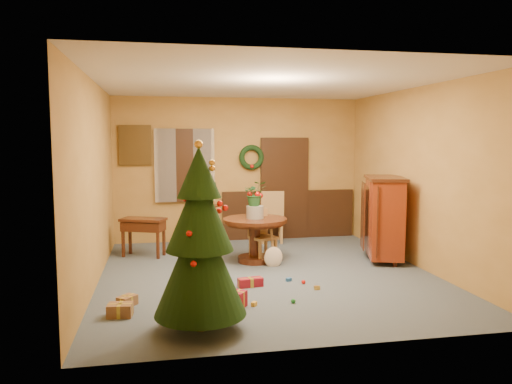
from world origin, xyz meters
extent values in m
plane|color=#36404F|center=(0.00, 0.00, 0.00)|extent=(5.50, 5.50, 0.00)
plane|color=silver|center=(0.00, 0.00, 2.90)|extent=(5.50, 5.50, 0.00)
plane|color=olive|center=(0.00, 2.75, 1.45)|extent=(5.00, 0.00, 5.00)
plane|color=olive|center=(0.00, -2.75, 1.45)|extent=(5.00, 0.00, 5.00)
plane|color=olive|center=(-2.50, 0.00, 1.45)|extent=(0.00, 5.50, 5.50)
plane|color=olive|center=(2.50, 0.00, 1.45)|extent=(0.00, 5.50, 5.50)
cube|color=black|center=(1.05, 2.71, 0.50)|extent=(2.80, 0.06, 1.00)
cube|color=black|center=(0.95, 2.70, 1.05)|extent=(1.00, 0.08, 2.10)
cube|color=white|center=(0.95, 2.73, 1.00)|extent=(0.80, 0.03, 1.90)
cube|color=black|center=(-1.10, 2.70, 1.55)|extent=(1.05, 0.08, 1.45)
cube|color=white|center=(-1.10, 2.73, 1.55)|extent=(0.88, 0.03, 1.25)
cube|color=white|center=(-1.48, 2.65, 1.55)|extent=(0.42, 0.02, 1.45)
cube|color=white|center=(-0.72, 2.65, 1.55)|extent=(0.42, 0.02, 1.45)
torus|color=black|center=(0.25, 2.67, 1.70)|extent=(0.51, 0.11, 0.51)
cube|color=#4C3819|center=(-2.05, 2.71, 1.95)|extent=(0.62, 0.05, 0.78)
cube|color=gray|center=(-2.05, 2.74, 1.95)|extent=(0.48, 0.02, 0.62)
cylinder|color=black|center=(-0.03, 0.81, 0.71)|extent=(1.08, 1.08, 0.06)
cylinder|color=black|center=(-0.03, 0.81, 0.66)|extent=(0.97, 0.97, 0.04)
cylinder|color=black|center=(-0.03, 0.81, 0.37)|extent=(0.17, 0.17, 0.60)
cylinder|color=black|center=(-0.03, 0.81, 0.05)|extent=(0.58, 0.58, 0.10)
cylinder|color=slate|center=(-0.03, 0.81, 0.85)|extent=(0.29, 0.29, 0.21)
imported|color=#1E4C23|center=(-0.03, 0.81, 1.16)|extent=(0.38, 0.33, 0.42)
cube|color=olive|center=(0.10, 0.82, 0.41)|extent=(0.49, 0.49, 0.05)
cube|color=olive|center=(0.05, 0.98, 0.66)|extent=(0.37, 0.17, 0.46)
cube|color=olive|center=(0.20, 1.02, 0.20)|extent=(0.05, 0.05, 0.39)
cube|color=olive|center=(-0.09, 0.91, 0.20)|extent=(0.05, 0.05, 0.39)
cube|color=olive|center=(0.30, 0.73, 0.20)|extent=(0.05, 0.05, 0.39)
cube|color=olive|center=(0.01, 0.62, 0.20)|extent=(0.05, 0.05, 0.39)
cube|color=olive|center=(0.60, 2.37, 0.49)|extent=(0.52, 0.52, 0.05)
cube|color=olive|center=(0.57, 2.16, 0.78)|extent=(0.46, 0.11, 0.54)
cube|color=olive|center=(0.40, 2.21, 0.23)|extent=(0.06, 0.06, 0.47)
cube|color=olive|center=(0.76, 2.16, 0.23)|extent=(0.06, 0.06, 0.47)
cube|color=olive|center=(0.45, 2.58, 0.23)|extent=(0.06, 0.06, 0.47)
cube|color=olive|center=(0.81, 2.52, 0.23)|extent=(0.06, 0.06, 0.47)
cylinder|color=black|center=(-0.67, 1.79, 0.42)|extent=(0.10, 0.10, 0.83)
cylinder|color=black|center=(-0.67, 1.79, 0.84)|extent=(0.33, 0.33, 0.03)
imported|color=#19471E|center=(-0.67, 1.79, 1.07)|extent=(0.28, 0.25, 0.42)
cylinder|color=#382111|center=(-1.19, -2.07, 0.11)|extent=(0.13, 0.13, 0.22)
cone|color=black|center=(-1.19, -2.07, 0.77)|extent=(1.00, 1.00, 1.18)
cone|color=black|center=(-1.19, -2.07, 1.31)|extent=(0.72, 0.72, 0.86)
cone|color=black|center=(-1.19, -2.07, 1.72)|extent=(0.47, 0.47, 0.54)
sphere|color=gold|center=(-1.19, -2.07, 2.01)|extent=(0.09, 0.09, 0.09)
cube|color=black|center=(-1.89, 1.59, 0.66)|extent=(0.85, 0.65, 0.05)
cube|color=black|center=(-1.89, 1.59, 0.54)|extent=(0.80, 0.59, 0.16)
cube|color=black|center=(-2.22, 1.59, 0.32)|extent=(0.15, 0.27, 0.63)
cube|color=black|center=(-1.57, 1.59, 0.32)|extent=(0.15, 0.27, 0.63)
cube|color=#62230B|center=(2.15, 0.52, 0.74)|extent=(0.81, 1.16, 1.31)
cube|color=black|center=(2.15, 0.52, 1.41)|extent=(0.89, 1.24, 0.05)
cylinder|color=black|center=(2.15, 0.07, 0.05)|extent=(0.07, 0.07, 0.09)
cylinder|color=black|center=(2.15, 0.96, 0.05)|extent=(0.07, 0.07, 0.09)
cube|color=brown|center=(-2.08, -1.46, 0.07)|extent=(0.30, 0.24, 0.15)
cube|color=gold|center=(-2.08, -1.46, 0.07)|extent=(0.29, 0.06, 0.15)
cube|color=gold|center=(-2.08, -1.46, 0.07)|extent=(0.06, 0.21, 0.15)
cube|color=maroon|center=(-0.68, -1.39, 0.10)|extent=(0.28, 0.28, 0.20)
cube|color=gold|center=(-0.68, -1.39, 0.10)|extent=(0.18, 0.14, 0.20)
cube|color=gold|center=(-0.68, -1.39, 0.10)|extent=(0.14, 0.18, 0.20)
cube|color=brown|center=(-2.02, -1.09, 0.06)|extent=(0.27, 0.28, 0.12)
cube|color=gold|center=(-2.02, -1.09, 0.06)|extent=(0.17, 0.20, 0.13)
cube|color=gold|center=(-2.02, -1.09, 0.06)|extent=(0.15, 0.13, 0.13)
cube|color=maroon|center=(-0.37, -0.58, 0.06)|extent=(0.36, 0.19, 0.12)
cube|color=gold|center=(-0.37, -0.58, 0.06)|extent=(0.35, 0.07, 0.12)
cube|color=gold|center=(-0.37, -0.58, 0.06)|extent=(0.07, 0.15, 0.12)
cube|color=#2760AA|center=(0.23, -0.43, 0.03)|extent=(0.09, 0.08, 0.05)
sphere|color=#217C2F|center=(0.03, -1.40, 0.03)|extent=(0.06, 0.06, 0.06)
cube|color=gold|center=(-0.47, -1.40, 0.03)|extent=(0.09, 0.09, 0.05)
sphere|color=red|center=(0.40, -0.61, 0.03)|extent=(0.06, 0.06, 0.06)
cube|color=gold|center=(0.51, -0.90, 0.03)|extent=(0.08, 0.05, 0.05)
camera|label=1|loc=(-1.59, -7.31, 2.06)|focal=35.00mm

